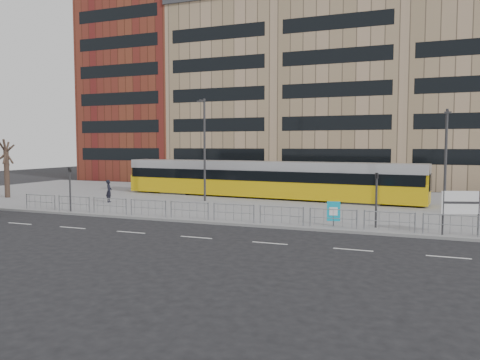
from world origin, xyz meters
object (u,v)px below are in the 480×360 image
(traffic_light_west, at_px, (70,183))
(lamp_post_east, at_px, (446,156))
(station_sign, at_px, (461,205))
(traffic_light_east, at_px, (376,193))
(tram, at_px, (263,180))
(lamp_post_west, at_px, (204,146))
(ad_panel, at_px, (334,212))
(pedestrian, at_px, (109,191))
(bare_tree, at_px, (5,138))

(traffic_light_west, bearing_deg, lamp_post_east, 30.26)
(station_sign, xyz_separation_m, traffic_light_east, (-4.27, 0.70, 0.39))
(tram, bearing_deg, lamp_post_west, -128.40)
(ad_panel, height_order, pedestrian, pedestrian)
(traffic_light_east, height_order, lamp_post_west, lamp_post_west)
(ad_panel, xyz_separation_m, lamp_post_west, (-12.09, 8.25, 3.77))
(tram, height_order, bare_tree, bare_tree)
(lamp_post_west, bearing_deg, bare_tree, -167.58)
(pedestrian, bearing_deg, traffic_light_east, -124.04)
(traffic_light_east, bearing_deg, station_sign, -2.67)
(pedestrian, distance_m, bare_tree, 11.47)
(traffic_light_west, xyz_separation_m, traffic_light_east, (20.54, 1.00, 0.00))
(lamp_post_east, distance_m, bare_tree, 36.02)
(tram, xyz_separation_m, station_sign, (14.86, -12.65, -0.03))
(lamp_post_west, relative_size, lamp_post_east, 1.19)
(pedestrian, xyz_separation_m, lamp_post_east, (25.20, 3.33, 3.00))
(ad_panel, xyz_separation_m, lamp_post_east, (6.20, 8.05, 3.09))
(station_sign, bearing_deg, traffic_light_east, 153.69)
(station_sign, relative_size, lamp_post_west, 0.27)
(traffic_light_west, distance_m, traffic_light_east, 20.56)
(traffic_light_west, bearing_deg, traffic_light_east, 13.37)
(station_sign, relative_size, bare_tree, 0.33)
(ad_panel, height_order, traffic_light_east, traffic_light_east)
(station_sign, bearing_deg, traffic_light_west, 163.74)
(lamp_post_west, distance_m, lamp_post_east, 18.30)
(ad_panel, bearing_deg, traffic_light_east, 0.01)
(pedestrian, distance_m, lamp_post_west, 8.60)
(ad_panel, relative_size, lamp_post_east, 0.20)
(tram, distance_m, ad_panel, 14.81)
(bare_tree, bearing_deg, traffic_light_west, -24.08)
(lamp_post_west, bearing_deg, lamp_post_east, -0.65)
(lamp_post_east, bearing_deg, traffic_light_east, -116.64)
(pedestrian, distance_m, lamp_post_east, 25.60)
(traffic_light_west, relative_size, lamp_post_west, 0.37)
(bare_tree, bearing_deg, lamp_post_east, 5.82)
(bare_tree, bearing_deg, pedestrian, 1.73)
(traffic_light_east, distance_m, bare_tree, 32.35)
(tram, bearing_deg, traffic_light_west, -122.31)
(ad_panel, bearing_deg, lamp_post_west, 138.06)
(ad_panel, relative_size, bare_tree, 0.20)
(lamp_post_east, xyz_separation_m, bare_tree, (-35.81, -3.65, 1.34))
(station_sign, distance_m, ad_panel, 6.65)
(ad_panel, bearing_deg, traffic_light_west, 174.57)
(station_sign, bearing_deg, bare_tree, 155.51)
(ad_panel, distance_m, lamp_post_west, 15.11)
(ad_panel, relative_size, pedestrian, 0.78)
(pedestrian, relative_size, lamp_post_east, 0.26)
(ad_panel, distance_m, lamp_post_east, 10.62)
(lamp_post_west, bearing_deg, traffic_light_east, -28.87)
(traffic_light_east, relative_size, lamp_post_west, 0.37)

